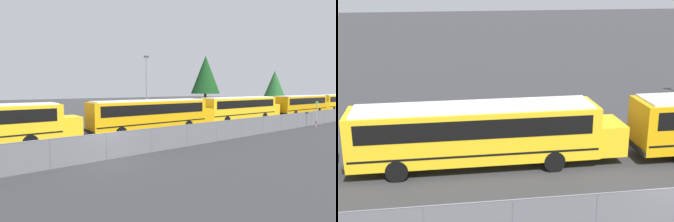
% 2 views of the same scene
% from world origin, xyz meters
% --- Properties ---
extents(school_bus_3, '(13.36, 2.46, 3.13)m').
position_xyz_m(school_bus_3, '(-6.56, 6.69, 1.87)').
color(school_bus_3, yellow).
rests_on(school_bus_3, ground_plane).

